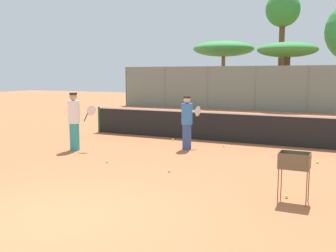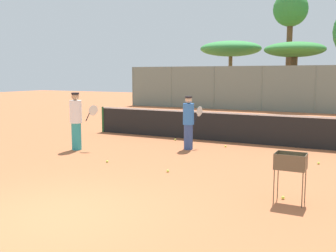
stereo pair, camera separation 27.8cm
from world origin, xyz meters
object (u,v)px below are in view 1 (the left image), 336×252
Objects in this scene: tennis_net at (219,126)px; player_white_outfit at (74,121)px; parked_car at (218,98)px; player_red_cap at (187,122)px; ball_cart at (294,165)px.

player_white_outfit is at bearing -135.35° from tennis_net.
parked_car is at bearing 108.63° from tennis_net.
player_white_outfit is at bearing -85.66° from parked_car.
player_red_cap reaches higher than parked_car.
player_white_outfit is at bearing 136.68° from player_red_cap.
parked_car is (-4.58, 16.87, -0.23)m from player_red_cap.
tennis_net reaches higher than ball_cart.
player_red_cap reaches higher than tennis_net.
parked_car is at bearing 33.69° from player_red_cap.
parked_car is (-8.45, 20.91, -0.06)m from ball_cart.
player_white_outfit is 1.07× the size of player_red_cap.
player_white_outfit is 3.60m from player_red_cap.
player_white_outfit reaches higher than player_red_cap.
ball_cart is (3.87, -4.05, -0.17)m from player_red_cap.
tennis_net is 6.16× the size of player_red_cap.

